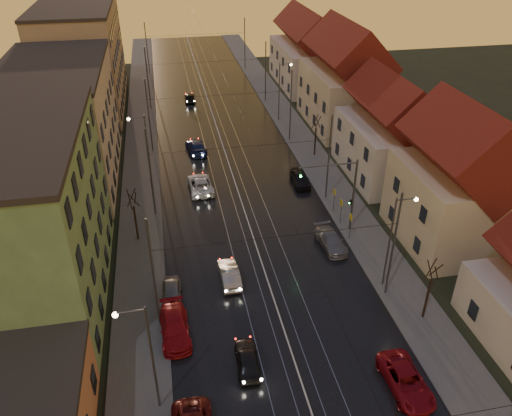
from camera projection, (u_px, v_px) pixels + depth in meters
ground at (311, 411)px, 29.63m from camera, size 160.00×160.00×0.00m
road at (222, 142)px, 63.17m from camera, size 16.00×120.00×0.04m
sidewalk_left at (141, 148)px, 61.51m from camera, size 4.00×120.00×0.15m
sidewalk_right at (298, 136)px, 64.77m from camera, size 4.00×120.00×0.15m
tram_rail_0 at (204, 143)px, 62.79m from camera, size 0.06×120.00×0.03m
tram_rail_1 at (216, 142)px, 63.02m from camera, size 0.06×120.00×0.03m
tram_rail_2 at (228, 142)px, 63.28m from camera, size 0.06×120.00×0.03m
tram_rail_3 at (239, 141)px, 63.51m from camera, size 0.06×120.00×0.03m
apartment_left_1 at (21, 224)px, 35.15m from camera, size 10.00×18.00×13.00m
apartment_left_2 at (61, 125)px, 52.18m from camera, size 10.00×20.00×12.00m
apartment_left_3 at (83, 57)px, 71.79m from camera, size 10.00×24.00×14.00m
house_right_1 at (458, 185)px, 42.15m from camera, size 8.67×10.20×10.80m
house_right_2 at (392, 135)px, 53.47m from camera, size 9.18×12.24×9.20m
house_right_3 at (345, 83)px, 65.44m from camera, size 9.18×14.28×11.50m
house_right_4 at (307, 54)px, 80.93m from camera, size 9.18×16.32×10.00m
catenary_pole_l_1 at (153, 275)px, 33.44m from camera, size 0.16×0.16×9.00m
catenary_pole_r_1 at (393, 246)px, 36.24m from camera, size 0.16×0.16×9.00m
catenary_pole_l_2 at (151, 174)px, 46.02m from camera, size 0.16×0.16×9.00m
catenary_pole_r_2 at (329, 158)px, 48.82m from camera, size 0.16×0.16×9.00m
catenary_pole_l_3 at (149, 116)px, 58.60m from camera, size 0.16×0.16×9.00m
catenary_pole_r_3 at (291, 107)px, 61.40m from camera, size 0.16×0.16×9.00m
catenary_pole_l_4 at (148, 79)px, 71.18m from camera, size 0.16×0.16×9.00m
catenary_pole_r_4 at (266, 72)px, 73.98m from camera, size 0.16×0.16×9.00m
catenary_pole_l_5 at (147, 48)px, 86.28m from camera, size 0.16×0.16×9.00m
catenary_pole_r_5 at (245, 44)px, 89.08m from camera, size 0.16×0.16×9.00m
street_lamp_0 at (146, 350)px, 27.29m from camera, size 1.75×0.32×8.00m
street_lamp_1 at (395, 234)px, 36.96m from camera, size 1.75×0.32×8.00m
street_lamp_2 at (144, 144)px, 50.77m from camera, size 1.75×0.32×8.00m
street_lamp_3 at (281, 86)px, 67.15m from camera, size 1.75×0.32×8.00m
traffic_light_mast at (344, 187)px, 43.64m from camera, size 5.30×0.32×7.20m
bare_tree_0 at (135, 217)px, 43.45m from camera, size 1.09×1.09×5.11m
bare_tree_1 at (428, 292)px, 35.03m from camera, size 1.09×1.09×5.11m
bare_tree_2 at (316, 136)px, 58.55m from camera, size 1.09×1.09×5.11m
driving_car_0 at (248, 359)px, 32.20m from camera, size 1.69×3.76×1.26m
driving_car_1 at (229, 274)px, 39.58m from camera, size 1.51×4.11×1.34m
driving_car_2 at (200, 184)px, 52.22m from camera, size 2.63×5.26×1.43m
driving_car_3 at (196, 147)px, 60.31m from camera, size 2.59×5.16×1.44m
driving_car_4 at (190, 97)px, 75.98m from camera, size 1.68×3.85×1.29m
parked_left_2 at (175, 327)px, 34.54m from camera, size 2.18×4.95×1.41m
parked_left_3 at (172, 293)px, 37.69m from camera, size 1.65×3.75×1.26m
parked_right_0 at (406, 381)px, 30.72m from camera, size 2.30×4.81×1.32m
parked_right_1 at (331, 241)px, 43.57m from camera, size 2.16×4.57×1.29m
parked_right_2 at (300, 178)px, 53.36m from camera, size 1.83×4.25×1.43m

